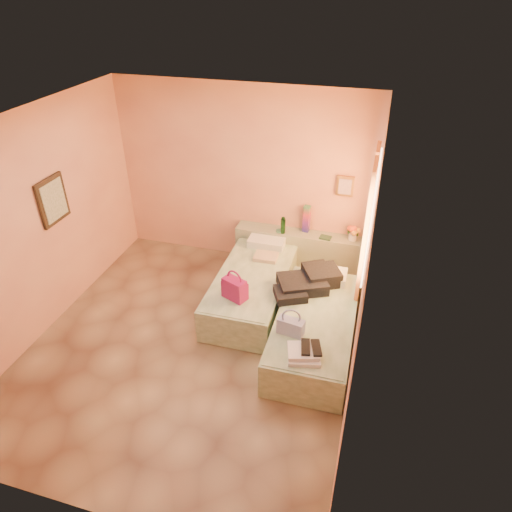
% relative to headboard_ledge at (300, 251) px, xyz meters
% --- Properties ---
extents(ground, '(4.50, 4.50, 0.00)m').
position_rel_headboard_ledge_xyz_m(ground, '(-0.98, -2.10, -0.33)').
color(ground, tan).
rests_on(ground, ground).
extents(room_walls, '(4.02, 4.51, 2.81)m').
position_rel_headboard_ledge_xyz_m(room_walls, '(-0.77, -1.53, 1.46)').
color(room_walls, '#F8B384').
rests_on(room_walls, ground).
extents(headboard_ledge, '(2.05, 0.30, 0.65)m').
position_rel_headboard_ledge_xyz_m(headboard_ledge, '(0.00, 0.00, 0.00)').
color(headboard_ledge, '#919E81').
rests_on(headboard_ledge, ground).
extents(bed_left, '(0.92, 2.01, 0.50)m').
position_rel_headboard_ledge_xyz_m(bed_left, '(-0.48, -1.05, -0.08)').
color(bed_left, beige).
rests_on(bed_left, ground).
extents(bed_right, '(0.92, 2.01, 0.50)m').
position_rel_headboard_ledge_xyz_m(bed_right, '(0.52, -1.70, -0.08)').
color(bed_right, beige).
rests_on(bed_right, ground).
extents(water_bottle, '(0.08, 0.08, 0.26)m').
position_rel_headboard_ledge_xyz_m(water_bottle, '(-0.28, -0.07, 0.45)').
color(water_bottle, '#143818').
rests_on(water_bottle, headboard_ledge).
extents(rainbow_box, '(0.11, 0.11, 0.43)m').
position_rel_headboard_ledge_xyz_m(rainbow_box, '(0.06, 0.08, 0.54)').
color(rainbow_box, '#941254').
rests_on(rainbow_box, headboard_ledge).
extents(small_dish, '(0.15, 0.15, 0.03)m').
position_rel_headboard_ledge_xyz_m(small_dish, '(-0.33, -0.06, 0.34)').
color(small_dish, '#498669').
rests_on(small_dish, headboard_ledge).
extents(green_book, '(0.18, 0.14, 0.03)m').
position_rel_headboard_ledge_xyz_m(green_book, '(0.38, -0.06, 0.34)').
color(green_book, '#2A4F37').
rests_on(green_book, headboard_ledge).
extents(flower_vase, '(0.28, 0.28, 0.28)m').
position_rel_headboard_ledge_xyz_m(flower_vase, '(0.78, 0.00, 0.46)').
color(flower_vase, white).
rests_on(flower_vase, headboard_ledge).
extents(magenta_handbag, '(0.36, 0.29, 0.30)m').
position_rel_headboard_ledge_xyz_m(magenta_handbag, '(-0.54, -1.64, 0.32)').
color(magenta_handbag, '#941254').
rests_on(magenta_handbag, bed_left).
extents(khaki_garment, '(0.34, 0.28, 0.06)m').
position_rel_headboard_ledge_xyz_m(khaki_garment, '(-0.40, -0.62, 0.20)').
color(khaki_garment, tan).
rests_on(khaki_garment, bed_left).
extents(clothes_pile, '(0.88, 0.88, 0.20)m').
position_rel_headboard_ledge_xyz_m(clothes_pile, '(0.31, -1.21, 0.28)').
color(clothes_pile, black).
rests_on(clothes_pile, bed_right).
extents(blue_handbag, '(0.33, 0.18, 0.20)m').
position_rel_headboard_ledge_xyz_m(blue_handbag, '(0.29, -2.11, 0.27)').
color(blue_handbag, '#4554A7').
rests_on(blue_handbag, bed_right).
extents(towel_stack, '(0.41, 0.37, 0.10)m').
position_rel_headboard_ledge_xyz_m(towel_stack, '(0.52, -2.45, 0.23)').
color(towel_stack, white).
rests_on(towel_stack, bed_right).
extents(sandal_pair, '(0.24, 0.29, 0.03)m').
position_rel_headboard_ledge_xyz_m(sandal_pair, '(0.58, -2.40, 0.29)').
color(sandal_pair, black).
rests_on(sandal_pair, towel_stack).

